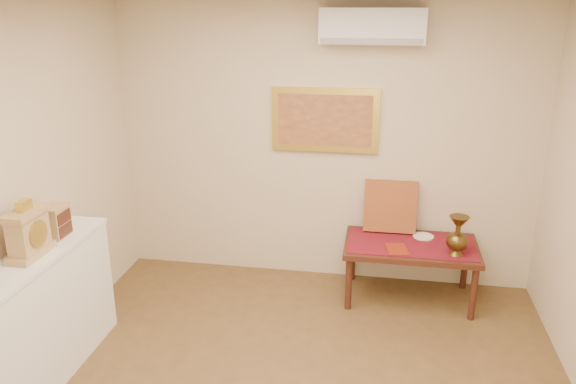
% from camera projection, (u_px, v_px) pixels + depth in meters
% --- Properties ---
extents(wall_back, '(4.00, 0.02, 2.70)m').
position_uv_depth(wall_back, '(325.00, 145.00, 5.34)').
color(wall_back, beige).
rests_on(wall_back, ground).
extents(table_cloth, '(1.14, 0.59, 0.01)m').
position_uv_depth(table_cloth, '(411.00, 244.00, 5.12)').
color(table_cloth, maroon).
rests_on(table_cloth, low_table).
extents(brass_urn_tall, '(0.19, 0.19, 0.43)m').
position_uv_depth(brass_urn_tall, '(458.00, 231.00, 4.83)').
color(brass_urn_tall, brown).
rests_on(brass_urn_tall, table_cloth).
extents(plate, '(0.19, 0.19, 0.01)m').
position_uv_depth(plate, '(423.00, 236.00, 5.25)').
color(plate, white).
rests_on(plate, table_cloth).
extents(menu, '(0.22, 0.27, 0.01)m').
position_uv_depth(menu, '(397.00, 249.00, 4.98)').
color(menu, maroon).
rests_on(menu, table_cloth).
extents(cushion, '(0.49, 0.20, 0.50)m').
position_uv_depth(cushion, '(390.00, 206.00, 5.33)').
color(cushion, maroon).
rests_on(cushion, table_cloth).
extents(display_ledge, '(0.37, 2.02, 0.98)m').
position_uv_depth(display_ledge, '(19.00, 337.00, 3.81)').
color(display_ledge, white).
rests_on(display_ledge, floor).
extents(mantel_clock, '(0.17, 0.36, 0.41)m').
position_uv_depth(mantel_clock, '(29.00, 233.00, 3.83)').
color(mantel_clock, tan).
rests_on(mantel_clock, display_ledge).
extents(wooden_chest, '(0.16, 0.21, 0.24)m').
position_uv_depth(wooden_chest, '(55.00, 221.00, 4.17)').
color(wooden_chest, tan).
rests_on(wooden_chest, display_ledge).
extents(low_table, '(1.20, 0.70, 0.55)m').
position_uv_depth(low_table, '(411.00, 251.00, 5.14)').
color(low_table, '#461F15').
rests_on(low_table, floor).
extents(painting, '(1.00, 0.06, 0.60)m').
position_uv_depth(painting, '(325.00, 120.00, 5.23)').
color(painting, gold).
rests_on(painting, wall_back).
extents(ac_unit, '(0.90, 0.25, 0.30)m').
position_uv_depth(ac_unit, '(372.00, 26.00, 4.79)').
color(ac_unit, silver).
rests_on(ac_unit, wall_back).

